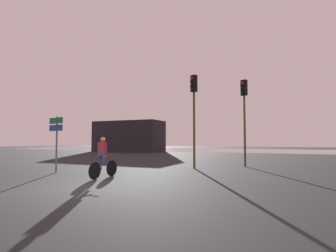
% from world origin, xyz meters
% --- Properties ---
extents(ground_plane, '(120.00, 120.00, 0.00)m').
position_xyz_m(ground_plane, '(0.00, 0.00, 0.00)').
color(ground_plane, black).
extents(water_strip, '(80.00, 16.00, 0.01)m').
position_xyz_m(water_strip, '(0.00, 33.71, 0.00)').
color(water_strip, gray).
rests_on(water_strip, ground).
extents(distant_building, '(9.32, 4.00, 4.10)m').
position_xyz_m(distant_building, '(-13.56, 23.71, 2.05)').
color(distant_building, black).
rests_on(distant_building, ground).
extents(traffic_light_center, '(0.40, 0.42, 5.01)m').
position_xyz_m(traffic_light_center, '(1.33, 6.58, 3.45)').
color(traffic_light_center, '#4C4719').
rests_on(traffic_light_center, ground).
extents(traffic_light_far_right, '(0.40, 0.42, 4.98)m').
position_xyz_m(traffic_light_far_right, '(3.68, 8.70, 3.43)').
color(traffic_light_far_right, '#4C4719').
rests_on(traffic_light_far_right, ground).
extents(direction_sign_post, '(1.08, 0.29, 2.60)m').
position_xyz_m(direction_sign_post, '(-3.97, 2.25, 1.79)').
color(direction_sign_post, slate).
rests_on(direction_sign_post, ground).
extents(cyclist, '(0.46, 1.71, 1.62)m').
position_xyz_m(cyclist, '(-0.93, 1.78, 0.82)').
color(cyclist, black).
rests_on(cyclist, ground).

